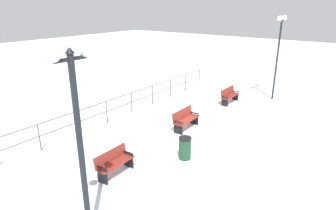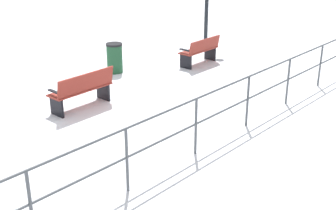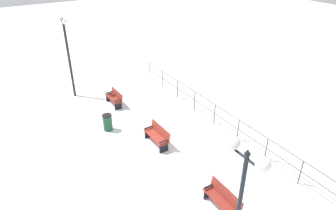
{
  "view_description": "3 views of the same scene",
  "coord_description": "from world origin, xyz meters",
  "px_view_note": "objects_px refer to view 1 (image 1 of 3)",
  "views": [
    {
      "loc": [
        6.64,
        -10.55,
        5.55
      ],
      "look_at": [
        -1.56,
        0.49,
        0.74
      ],
      "focal_mm": 30.88,
      "sensor_mm": 36.0,
      "label": 1
    },
    {
      "loc": [
        -8.44,
        6.08,
        4.12
      ],
      "look_at": [
        -2.22,
        -0.76,
        0.4
      ],
      "focal_mm": 48.6,
      "sensor_mm": 36.0,
      "label": 2
    },
    {
      "loc": [
        5.6,
        10.36,
        8.59
      ],
      "look_at": [
        -2.02,
        -2.04,
        0.63
      ],
      "focal_mm": 32.52,
      "sensor_mm": 36.0,
      "label": 3
    }
  ],
  "objects_px": {
    "bench_nearest": "(114,162)",
    "lamppost_near": "(77,119)",
    "trash_bin": "(185,148)",
    "bench_second": "(185,119)",
    "lamppost_middle": "(280,36)",
    "bench_third": "(229,95)"
  },
  "relations": [
    {
      "from": "lamppost_near",
      "to": "lamppost_middle",
      "type": "distance_m",
      "value": 14.15
    },
    {
      "from": "bench_second",
      "to": "bench_third",
      "type": "xyz_separation_m",
      "value": [
        0.03,
        4.7,
        0.0
      ]
    },
    {
      "from": "bench_second",
      "to": "lamppost_near",
      "type": "xyz_separation_m",
      "value": [
        1.86,
        -7.11,
        2.75
      ]
    },
    {
      "from": "lamppost_middle",
      "to": "lamppost_near",
      "type": "bearing_deg",
      "value": -90.0
    },
    {
      "from": "bench_nearest",
      "to": "bench_second",
      "type": "height_order",
      "value": "bench_second"
    },
    {
      "from": "bench_nearest",
      "to": "lamppost_middle",
      "type": "xyz_separation_m",
      "value": [
        1.66,
        11.72,
        3.35
      ]
    },
    {
      "from": "bench_third",
      "to": "trash_bin",
      "type": "bearing_deg",
      "value": -77.38
    },
    {
      "from": "bench_nearest",
      "to": "bench_second",
      "type": "bearing_deg",
      "value": 91.2
    },
    {
      "from": "lamppost_near",
      "to": "lamppost_middle",
      "type": "relative_size",
      "value": 0.97
    },
    {
      "from": "lamppost_near",
      "to": "trash_bin",
      "type": "relative_size",
      "value": 5.49
    },
    {
      "from": "bench_second",
      "to": "bench_third",
      "type": "distance_m",
      "value": 4.7
    },
    {
      "from": "trash_bin",
      "to": "bench_second",
      "type": "bearing_deg",
      "value": 123.13
    },
    {
      "from": "bench_nearest",
      "to": "trash_bin",
      "type": "xyz_separation_m",
      "value": [
        1.36,
        2.32,
        -0.01
      ]
    },
    {
      "from": "bench_third",
      "to": "lamppost_middle",
      "type": "height_order",
      "value": "lamppost_middle"
    },
    {
      "from": "lamppost_middle",
      "to": "trash_bin",
      "type": "xyz_separation_m",
      "value": [
        -0.31,
        -9.4,
        -3.37
      ]
    },
    {
      "from": "bench_third",
      "to": "lamppost_near",
      "type": "distance_m",
      "value": 12.27
    },
    {
      "from": "bench_third",
      "to": "trash_bin",
      "type": "height_order",
      "value": "bench_third"
    },
    {
      "from": "bench_nearest",
      "to": "lamppost_near",
      "type": "height_order",
      "value": "lamppost_near"
    },
    {
      "from": "lamppost_near",
      "to": "trash_bin",
      "type": "distance_m",
      "value": 5.51
    },
    {
      "from": "bench_second",
      "to": "lamppost_near",
      "type": "bearing_deg",
      "value": -76.26
    },
    {
      "from": "bench_second",
      "to": "lamppost_middle",
      "type": "distance_m",
      "value": 7.99
    },
    {
      "from": "bench_second",
      "to": "bench_third",
      "type": "bearing_deg",
      "value": 88.74
    }
  ]
}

